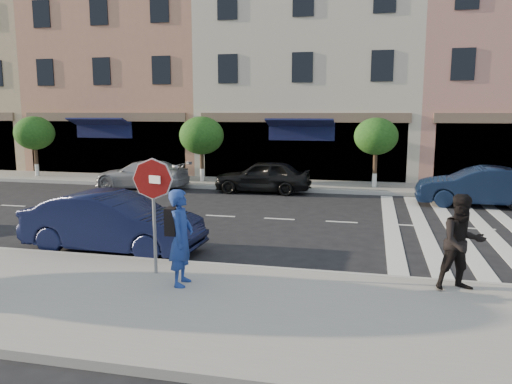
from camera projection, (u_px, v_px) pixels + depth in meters
name	position (u px, v px, depth m)	size (l,w,h in m)	color
ground	(250.00, 253.00, 12.33)	(120.00, 120.00, 0.00)	black
sidewalk_near	(199.00, 307.00, 8.71)	(60.00, 4.50, 0.15)	gray
sidewalk_far	(307.00, 186.00, 22.89)	(60.00, 3.00, 0.15)	gray
building_west_mid	(140.00, 51.00, 30.00)	(10.00, 9.00, 14.00)	tan
building_centre	(313.00, 74.00, 27.90)	(11.00, 9.00, 11.00)	beige
street_tree_wa	(34.00, 133.00, 25.47)	(2.00, 2.00, 3.05)	#473323
street_tree_wb	(201.00, 136.00, 23.46)	(2.10, 2.10, 3.06)	#473323
street_tree_c	(376.00, 137.00, 21.66)	(1.90, 1.90, 3.04)	#473323
stop_sign	(153.00, 190.00, 10.02)	(0.81, 0.29, 2.39)	gray
photographer	(181.00, 237.00, 9.51)	(0.68, 0.45, 1.86)	navy
walker	(462.00, 243.00, 9.22)	(0.88, 0.69, 1.82)	black
car_near_mid	(113.00, 222.00, 12.36)	(1.56, 4.48, 1.47)	black
car_far_left	(142.00, 175.00, 22.48)	(1.76, 4.32, 1.25)	#96979B
car_far_mid	(263.00, 176.00, 21.34)	(1.65, 4.10, 1.40)	black
car_far_right	(479.00, 187.00, 18.23)	(1.55, 4.44, 1.46)	black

